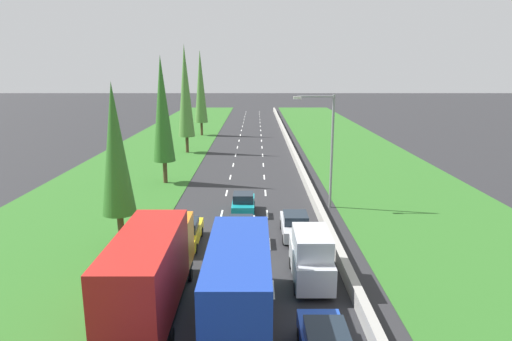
{
  "coord_description": "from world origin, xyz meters",
  "views": [
    {
      "loc": [
        0.9,
        0.36,
        10.88
      ],
      "look_at": [
        0.83,
        47.3,
        0.19
      ],
      "focal_mm": 31.29,
      "sensor_mm": 36.0,
      "label": 1
    }
  ],
  "objects_px": {
    "red_box_truck_left_lane": "(152,272)",
    "silver_sedan_right_lane": "(296,225)",
    "poplar_tree_third": "(163,110)",
    "poplar_tree_fourth": "(186,91)",
    "street_light_mast": "(328,143)",
    "poplar_tree_second": "(116,150)",
    "yellow_sedan_left_lane": "(186,233)",
    "silver_van_right_lane": "(312,257)",
    "teal_hatchback_centre_lane": "(244,204)",
    "poplar_tree_fifth": "(201,87)",
    "white_sedan_centre_lane": "(242,230)",
    "blue_box_truck_centre_lane": "(240,283)"
  },
  "relations": [
    {
      "from": "silver_sedan_right_lane",
      "to": "street_light_mast",
      "type": "relative_size",
      "value": 0.5
    },
    {
      "from": "yellow_sedan_left_lane",
      "to": "teal_hatchback_centre_lane",
      "type": "distance_m",
      "value": 7.04
    },
    {
      "from": "blue_box_truck_centre_lane",
      "to": "white_sedan_centre_lane",
      "type": "distance_m",
      "value": 10.02
    },
    {
      "from": "poplar_tree_fourth",
      "to": "street_light_mast",
      "type": "bearing_deg",
      "value": -58.54
    },
    {
      "from": "poplar_tree_fifth",
      "to": "silver_van_right_lane",
      "type": "bearing_deg",
      "value": -77.26
    },
    {
      "from": "teal_hatchback_centre_lane",
      "to": "poplar_tree_third",
      "type": "relative_size",
      "value": 0.32
    },
    {
      "from": "silver_sedan_right_lane",
      "to": "poplar_tree_third",
      "type": "relative_size",
      "value": 0.37
    },
    {
      "from": "red_box_truck_left_lane",
      "to": "silver_sedan_right_lane",
      "type": "xyz_separation_m",
      "value": [
        7.19,
        9.85,
        -1.37
      ]
    },
    {
      "from": "poplar_tree_third",
      "to": "yellow_sedan_left_lane",
      "type": "bearing_deg",
      "value": -74.38
    },
    {
      "from": "red_box_truck_left_lane",
      "to": "poplar_tree_fifth",
      "type": "xyz_separation_m",
      "value": [
        -4.53,
        56.37,
        5.85
      ]
    },
    {
      "from": "street_light_mast",
      "to": "blue_box_truck_centre_lane",
      "type": "bearing_deg",
      "value": -109.96
    },
    {
      "from": "yellow_sedan_left_lane",
      "to": "street_light_mast",
      "type": "xyz_separation_m",
      "value": [
        10.07,
        7.86,
        4.42
      ]
    },
    {
      "from": "yellow_sedan_left_lane",
      "to": "teal_hatchback_centre_lane",
      "type": "relative_size",
      "value": 1.15
    },
    {
      "from": "poplar_tree_fifth",
      "to": "street_light_mast",
      "type": "relative_size",
      "value": 1.55
    },
    {
      "from": "poplar_tree_second",
      "to": "poplar_tree_fifth",
      "type": "distance_m",
      "value": 48.3
    },
    {
      "from": "poplar_tree_third",
      "to": "street_light_mast",
      "type": "height_order",
      "value": "poplar_tree_third"
    },
    {
      "from": "poplar_tree_second",
      "to": "silver_van_right_lane",
      "type": "bearing_deg",
      "value": -22.67
    },
    {
      "from": "poplar_tree_third",
      "to": "poplar_tree_fourth",
      "type": "xyz_separation_m",
      "value": [
        -0.3,
        16.25,
        0.92
      ]
    },
    {
      "from": "poplar_tree_third",
      "to": "street_light_mast",
      "type": "distance_m",
      "value": 16.61
    },
    {
      "from": "silver_van_right_lane",
      "to": "poplar_tree_third",
      "type": "height_order",
      "value": "poplar_tree_third"
    },
    {
      "from": "yellow_sedan_left_lane",
      "to": "street_light_mast",
      "type": "height_order",
      "value": "street_light_mast"
    },
    {
      "from": "teal_hatchback_centre_lane",
      "to": "poplar_tree_third",
      "type": "bearing_deg",
      "value": 129.3
    },
    {
      "from": "silver_van_right_lane",
      "to": "poplar_tree_third",
      "type": "relative_size",
      "value": 0.4
    },
    {
      "from": "red_box_truck_left_lane",
      "to": "poplar_tree_fourth",
      "type": "xyz_separation_m",
      "value": [
        -4.57,
        40.45,
        5.89
      ]
    },
    {
      "from": "blue_box_truck_centre_lane",
      "to": "yellow_sedan_left_lane",
      "type": "xyz_separation_m",
      "value": [
        -3.77,
        9.48,
        -1.37
      ]
    },
    {
      "from": "silver_van_right_lane",
      "to": "street_light_mast",
      "type": "bearing_deg",
      "value": 77.9
    },
    {
      "from": "silver_sedan_right_lane",
      "to": "poplar_tree_fifth",
      "type": "distance_m",
      "value": 48.51
    },
    {
      "from": "silver_sedan_right_lane",
      "to": "teal_hatchback_centre_lane",
      "type": "relative_size",
      "value": 1.15
    },
    {
      "from": "poplar_tree_third",
      "to": "poplar_tree_fifth",
      "type": "relative_size",
      "value": 0.87
    },
    {
      "from": "silver_sedan_right_lane",
      "to": "teal_hatchback_centre_lane",
      "type": "xyz_separation_m",
      "value": [
        -3.56,
        4.7,
        0.02
      ]
    },
    {
      "from": "street_light_mast",
      "to": "yellow_sedan_left_lane",
      "type": "bearing_deg",
      "value": -142.02
    },
    {
      "from": "blue_box_truck_centre_lane",
      "to": "silver_van_right_lane",
      "type": "bearing_deg",
      "value": 51.59
    },
    {
      "from": "red_box_truck_left_lane",
      "to": "yellow_sedan_left_lane",
      "type": "distance_m",
      "value": 8.54
    },
    {
      "from": "silver_van_right_lane",
      "to": "street_light_mast",
      "type": "relative_size",
      "value": 0.54
    },
    {
      "from": "yellow_sedan_left_lane",
      "to": "poplar_tree_second",
      "type": "height_order",
      "value": "poplar_tree_second"
    },
    {
      "from": "poplar_tree_third",
      "to": "poplar_tree_second",
      "type": "bearing_deg",
      "value": -88.38
    },
    {
      "from": "blue_box_truck_centre_lane",
      "to": "silver_van_right_lane",
      "type": "relative_size",
      "value": 1.92
    },
    {
      "from": "white_sedan_centre_lane",
      "to": "poplar_tree_third",
      "type": "distance_m",
      "value": 18.37
    },
    {
      "from": "poplar_tree_second",
      "to": "street_light_mast",
      "type": "height_order",
      "value": "poplar_tree_second"
    },
    {
      "from": "silver_sedan_right_lane",
      "to": "poplar_tree_third",
      "type": "xyz_separation_m",
      "value": [
        -11.46,
        14.35,
        6.35
      ]
    },
    {
      "from": "yellow_sedan_left_lane",
      "to": "silver_van_right_lane",
      "type": "distance_m",
      "value": 8.88
    },
    {
      "from": "silver_sedan_right_lane",
      "to": "teal_hatchback_centre_lane",
      "type": "height_order",
      "value": "teal_hatchback_centre_lane"
    },
    {
      "from": "yellow_sedan_left_lane",
      "to": "poplar_tree_fourth",
      "type": "height_order",
      "value": "poplar_tree_fourth"
    },
    {
      "from": "yellow_sedan_left_lane",
      "to": "poplar_tree_second",
      "type": "distance_m",
      "value": 6.66
    },
    {
      "from": "teal_hatchback_centre_lane",
      "to": "street_light_mast",
      "type": "height_order",
      "value": "street_light_mast"
    },
    {
      "from": "silver_sedan_right_lane",
      "to": "yellow_sedan_left_lane",
      "type": "bearing_deg",
      "value": -168.63
    },
    {
      "from": "silver_van_right_lane",
      "to": "teal_hatchback_centre_lane",
      "type": "height_order",
      "value": "silver_van_right_lane"
    },
    {
      "from": "poplar_tree_fourth",
      "to": "silver_van_right_lane",
      "type": "bearing_deg",
      "value": -72.02
    },
    {
      "from": "red_box_truck_left_lane",
      "to": "poplar_tree_fourth",
      "type": "distance_m",
      "value": 41.13
    },
    {
      "from": "yellow_sedan_left_lane",
      "to": "silver_van_right_lane",
      "type": "relative_size",
      "value": 0.92
    }
  ]
}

